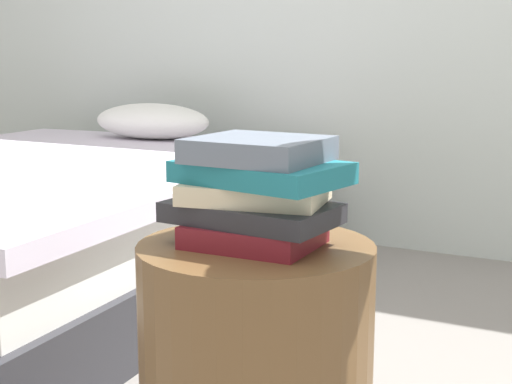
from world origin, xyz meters
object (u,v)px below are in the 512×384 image
object	(u,v)px
bed	(39,223)
book_teal	(262,172)
book_cream	(255,192)
book_charcoal	(252,212)
book_maroon	(254,235)
book_slate	(257,149)
side_table	(256,376)

from	to	relation	value
bed	book_teal	world-z (taller)	book_teal
book_teal	book_cream	bearing A→B (deg)	-154.23
bed	book_charcoal	world-z (taller)	bed
book_maroon	book_charcoal	xyz separation A→B (m)	(-0.01, 0.01, 0.04)
book_teal	book_slate	distance (m)	0.04
bed	book_cream	xyz separation A→B (m)	(1.32, -0.82, 0.36)
book_maroon	side_table	bearing A→B (deg)	96.11
book_cream	book_teal	distance (m)	0.04
bed	side_table	size ratio (longest dim) A/B	4.16
side_table	book_cream	xyz separation A→B (m)	(-0.01, 0.01, 0.35)
side_table	book_slate	bearing A→B (deg)	110.18
bed	book_teal	bearing A→B (deg)	-35.11
bed	side_table	xyz separation A→B (m)	(1.33, -0.82, 0.02)
book_charcoal	bed	bearing A→B (deg)	152.10
bed	book_charcoal	size ratio (longest dim) A/B	7.12
book_maroon	book_cream	bearing A→B (deg)	114.87
bed	book_slate	world-z (taller)	book_slate
bed	book_teal	xyz separation A→B (m)	(1.33, -0.81, 0.40)
bed	side_table	distance (m)	1.56
bed	book_maroon	bearing A→B (deg)	-35.77
book_cream	bed	bearing A→B (deg)	138.07
side_table	book_teal	xyz separation A→B (m)	(0.01, 0.01, 0.38)
book_charcoal	book_teal	bearing A→B (deg)	35.75
book_cream	book_slate	bearing A→B (deg)	52.20
bed	book_maroon	distance (m)	1.59
side_table	book_maroon	world-z (taller)	book_maroon
book_maroon	book_charcoal	bearing A→B (deg)	137.72
book_maroon	book_slate	bearing A→B (deg)	103.64
book_cream	book_slate	size ratio (longest dim) A/B	1.12
book_cream	book_teal	world-z (taller)	book_teal
bed	book_charcoal	bearing A→B (deg)	-35.70
side_table	book_slate	size ratio (longest dim) A/B	2.28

